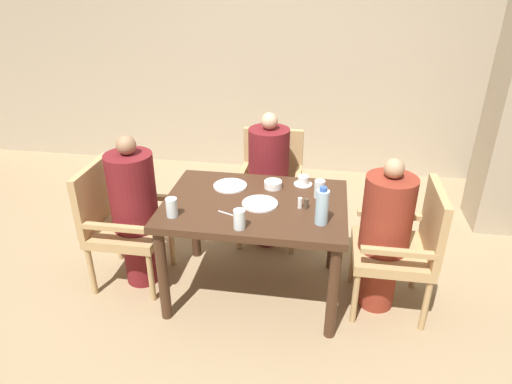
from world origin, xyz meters
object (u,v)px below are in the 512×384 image
teacup_with_saucer (303,181)px  water_bottle (322,207)px  diner_in_far_chair (269,179)px  diner_in_right_chair (384,234)px  plate_main_right (230,186)px  bowl_small (273,184)px  glass_tall_near (239,219)px  glass_tall_mid (319,189)px  chair_far_side (271,181)px  plate_main_left (260,204)px  chair_right_side (405,244)px  chair_left_side (118,220)px  glass_tall_far (172,207)px  diner_in_left_chair (135,211)px

teacup_with_saucer → water_bottle: bearing=-74.6°
diner_in_far_chair → diner_in_right_chair: size_ratio=1.04×
plate_main_right → teacup_with_saucer: 0.51m
bowl_small → glass_tall_near: 0.59m
diner_in_right_chair → plate_main_right: size_ratio=4.63×
water_bottle → glass_tall_mid: (-0.02, 0.34, -0.05)m
chair_far_side → diner_in_far_chair: size_ratio=0.80×
plate_main_left → bowl_small: (0.05, 0.26, 0.02)m
bowl_small → glass_tall_mid: glass_tall_mid is taller
chair_right_side → glass_tall_mid: chair_right_side is taller
chair_right_side → plate_main_left: 0.98m
chair_left_side → glass_tall_mid: 1.43m
bowl_small → teacup_with_saucer: bearing=21.9°
glass_tall_far → diner_in_right_chair: bearing=11.5°
glass_tall_mid → chair_far_side: bearing=121.1°
diner_in_far_chair → bowl_small: bearing=-78.6°
bowl_small → chair_left_side: bearing=-168.0°
chair_far_side → plate_main_right: bearing=-108.6°
chair_right_side → plate_main_left: size_ratio=3.84×
chair_right_side → glass_tall_mid: 0.65m
diner_in_far_chair → diner_in_right_chair: diner_in_far_chair is taller
diner_in_left_chair → teacup_with_saucer: diner_in_left_chair is taller
chair_left_side → teacup_with_saucer: chair_left_side is taller
bowl_small → glass_tall_near: glass_tall_near is taller
diner_in_left_chair → glass_tall_mid: size_ratio=9.39×
chair_far_side → plate_main_left: bearing=-87.5°
plate_main_right → teacup_with_saucer: teacup_with_saucer is taller
chair_left_side → glass_tall_near: 1.05m
chair_right_side → teacup_with_saucer: chair_right_side is taller
chair_far_side → plate_main_right: chair_far_side is taller
plate_main_left → glass_tall_far: bearing=-155.2°
diner_in_left_chair → glass_tall_near: (0.81, -0.34, 0.20)m
plate_main_left → teacup_with_saucer: teacup_with_saucer is taller
diner_in_right_chair → bowl_small: (-0.76, 0.23, 0.19)m
chair_left_side → diner_in_far_chair: 1.20m
diner_in_right_chair → plate_main_right: 1.09m
plate_main_right → diner_in_right_chair: bearing=-10.6°
glass_tall_mid → glass_tall_far: bearing=-155.7°
plate_main_left → plate_main_right: (-0.25, 0.23, 0.00)m
plate_main_right → bowl_small: (0.30, 0.03, 0.02)m
plate_main_left → glass_tall_near: glass_tall_near is taller
chair_far_side → glass_tall_near: size_ratio=7.44×
teacup_with_saucer → bowl_small: bearing=-158.1°
diner_in_far_chair → chair_right_side: size_ratio=1.25×
plate_main_left → glass_tall_mid: size_ratio=1.94×
diner_in_right_chair → chair_far_side: bearing=136.1°
glass_tall_mid → glass_tall_far: size_ratio=1.00×
water_bottle → glass_tall_near: bearing=-164.0°
plate_main_right → chair_left_side: bearing=-165.8°
chair_far_side → diner_in_right_chair: bearing=-43.9°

